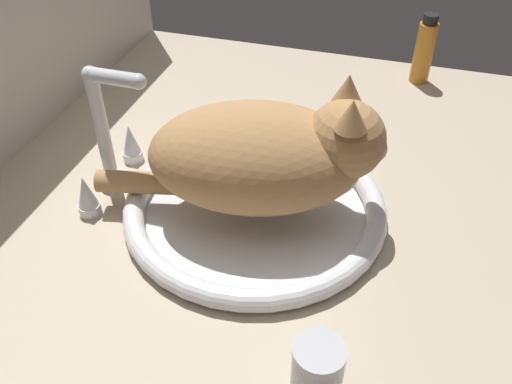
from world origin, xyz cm
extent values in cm
cube|color=#B7A88E|center=(0.00, 0.00, 1.50)|extent=(116.22, 83.37, 3.00)
torus|color=white|center=(3.27, -0.14, 4.48)|extent=(37.03, 37.03, 2.97)
cylinder|color=white|center=(3.27, -0.14, 3.30)|extent=(32.58, 32.58, 0.60)
cylinder|color=silver|center=(3.27, 22.56, 3.93)|extent=(4.00, 4.00, 1.85)
cylinder|color=silver|center=(3.27, 22.56, 13.23)|extent=(2.00, 2.00, 16.75)
sphere|color=silver|center=(3.27, 22.56, 21.61)|extent=(2.20, 2.20, 2.20)
cylinder|color=silver|center=(3.27, 19.07, 21.61)|extent=(2.00, 6.98, 2.00)
sphere|color=silver|center=(3.27, 15.58, 21.61)|extent=(2.10, 2.10, 2.10)
cylinder|color=silver|center=(-3.47, 22.56, 3.80)|extent=(3.20, 3.20, 1.60)
cone|color=silver|center=(-3.47, 22.56, 7.04)|extent=(2.88, 2.88, 4.89)
cylinder|color=silver|center=(10.01, 22.56, 3.80)|extent=(3.20, 3.20, 1.60)
cone|color=silver|center=(10.01, 22.56, 7.04)|extent=(2.88, 2.88, 4.89)
ellipsoid|color=tan|center=(3.27, -0.14, 12.96)|extent=(23.63, 31.61, 13.99)
sphere|color=tan|center=(5.86, -11.18, 16.17)|extent=(10.38, 10.38, 10.38)
cone|color=tan|center=(8.89, -10.46, 21.75)|extent=(3.94, 3.94, 3.89)
cone|color=tan|center=(2.83, -11.89, 21.75)|extent=(3.94, 3.94, 3.89)
ellipsoid|color=silver|center=(6.75, -14.97, 15.13)|extent=(4.96, 4.03, 3.32)
ellipsoid|color=silver|center=(5.54, -9.80, 12.26)|extent=(11.25, 9.94, 7.69)
cylinder|color=tan|center=(-0.43, 15.62, 7.57)|extent=(5.98, 12.96, 3.20)
cylinder|color=#C67A23|center=(50.82, -19.68, 8.88)|extent=(3.70, 3.70, 11.76)
cylinder|color=black|center=(50.82, -19.68, 15.66)|extent=(2.77, 2.77, 1.80)
cylinder|color=#B2B5BA|center=(-21.30, -13.95, 6.12)|extent=(5.25, 5.25, 6.25)
cylinder|color=silver|center=(-21.30, -13.95, 9.75)|extent=(5.36, 5.36, 1.00)
camera|label=1|loc=(-51.85, -16.77, 54.66)|focal=37.88mm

